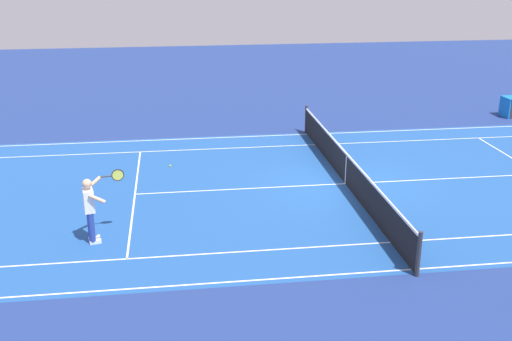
% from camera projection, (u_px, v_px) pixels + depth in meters
% --- Properties ---
extents(ground_plane, '(60.00, 60.00, 0.00)m').
position_uv_depth(ground_plane, '(346.00, 184.00, 19.12)').
color(ground_plane, navy).
extents(court_slab, '(24.20, 11.40, 0.00)m').
position_uv_depth(court_slab, '(346.00, 184.00, 19.12)').
color(court_slab, '#1E4C93').
rests_on(court_slab, ground_plane).
extents(court_line_markings, '(23.85, 11.05, 0.01)m').
position_uv_depth(court_line_markings, '(346.00, 184.00, 19.12)').
color(court_line_markings, white).
rests_on(court_line_markings, ground_plane).
extents(tennis_net, '(0.10, 11.70, 1.08)m').
position_uv_depth(tennis_net, '(346.00, 169.00, 18.95)').
color(tennis_net, '#2D2D33').
rests_on(tennis_net, ground_plane).
extents(tennis_player_near, '(1.00, 0.85, 1.70)m').
position_uv_depth(tennis_player_near, '(91.00, 207.00, 15.03)').
color(tennis_player_near, navy).
rests_on(tennis_player_near, ground_plane).
extents(tennis_ball, '(0.07, 0.07, 0.07)m').
position_uv_depth(tennis_ball, '(170.00, 166.00, 20.61)').
color(tennis_ball, '#CCE01E').
rests_on(tennis_ball, ground_plane).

